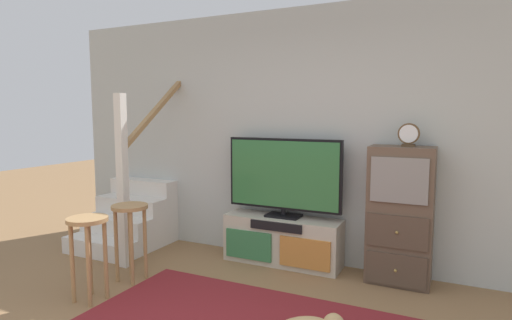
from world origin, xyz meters
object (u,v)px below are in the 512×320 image
at_px(desk_clock, 409,135).
at_px(bar_stool_far, 130,225).
at_px(media_console, 282,240).
at_px(side_cabinet, 400,216).
at_px(bar_stool_near, 88,239).
at_px(television, 284,176).

relative_size(desk_clock, bar_stool_far, 0.29).
height_order(media_console, desk_clock, desk_clock).
bearing_deg(desk_clock, side_cabinet, 163.57).
bearing_deg(bar_stool_near, bar_stool_far, 89.05).
height_order(television, desk_clock, desk_clock).
distance_m(media_console, television, 0.70).
height_order(television, bar_stool_near, television).
distance_m(side_cabinet, bar_stool_far, 2.55).
relative_size(media_console, desk_clock, 5.85).
bearing_deg(bar_stool_near, side_cabinet, 33.71).
distance_m(bar_stool_near, bar_stool_far, 0.50).
distance_m(media_console, bar_stool_far, 1.57).
bearing_deg(bar_stool_far, desk_clock, 23.65).
bearing_deg(media_console, bar_stool_far, -137.55).
bearing_deg(desk_clock, television, 178.67).
distance_m(desk_clock, bar_stool_far, 2.72).
relative_size(television, desk_clock, 5.83).
bearing_deg(bar_stool_near, media_console, 53.34).
xyz_separation_m(side_cabinet, bar_stool_near, (-2.33, -1.55, -0.11)).
height_order(desk_clock, bar_stool_far, desk_clock).
xyz_separation_m(media_console, desk_clock, (1.23, -0.00, 1.15)).
xyz_separation_m(desk_clock, bar_stool_far, (-2.37, -1.04, -0.86)).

